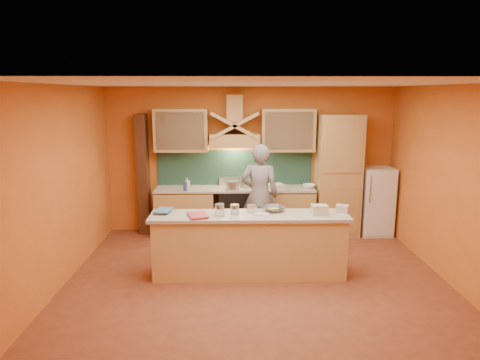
{
  "coord_description": "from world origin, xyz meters",
  "views": [
    {
      "loc": [
        -0.35,
        -5.7,
        2.68
      ],
      "look_at": [
        -0.23,
        0.9,
        1.33
      ],
      "focal_mm": 32.0,
      "sensor_mm": 36.0,
      "label": 1
    }
  ],
  "objects_px": {
    "kitchen_scale": "(252,210)",
    "fridge": "(375,201)",
    "mixing_bowl": "(274,209)",
    "person": "(260,195)",
    "stove": "(235,212)"
  },
  "relations": [
    {
      "from": "kitchen_scale",
      "to": "fridge",
      "type": "bearing_deg",
      "value": 25.98
    },
    {
      "from": "stove",
      "to": "person",
      "type": "bearing_deg",
      "value": -52.57
    },
    {
      "from": "person",
      "to": "mixing_bowl",
      "type": "relative_size",
      "value": 5.76
    },
    {
      "from": "mixing_bowl",
      "to": "kitchen_scale",
      "type": "bearing_deg",
      "value": -167.42
    },
    {
      "from": "stove",
      "to": "kitchen_scale",
      "type": "distance_m",
      "value": 1.91
    },
    {
      "from": "stove",
      "to": "person",
      "type": "distance_m",
      "value": 0.85
    },
    {
      "from": "person",
      "to": "mixing_bowl",
      "type": "distance_m",
      "value": 1.19
    },
    {
      "from": "person",
      "to": "kitchen_scale",
      "type": "bearing_deg",
      "value": 87.72
    },
    {
      "from": "fridge",
      "to": "stove",
      "type": "bearing_deg",
      "value": 180.0
    },
    {
      "from": "stove",
      "to": "mixing_bowl",
      "type": "height_order",
      "value": "mixing_bowl"
    },
    {
      "from": "fridge",
      "to": "person",
      "type": "height_order",
      "value": "person"
    },
    {
      "from": "stove",
      "to": "fridge",
      "type": "distance_m",
      "value": 2.71
    },
    {
      "from": "kitchen_scale",
      "to": "mixing_bowl",
      "type": "xyz_separation_m",
      "value": [
        0.33,
        0.07,
        -0.01
      ]
    },
    {
      "from": "fridge",
      "to": "kitchen_scale",
      "type": "height_order",
      "value": "fridge"
    },
    {
      "from": "fridge",
      "to": "mixing_bowl",
      "type": "distance_m",
      "value": 2.77
    }
  ]
}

